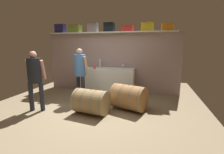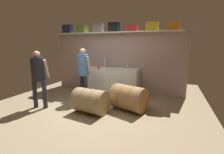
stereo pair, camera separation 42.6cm
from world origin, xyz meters
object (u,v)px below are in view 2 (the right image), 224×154
object	(u,v)px
toolcase_black	(114,27)
toolcase_navy	(68,29)
toolcase_orange	(173,26)
wine_barrel_near	(90,101)
toolcase_red	(132,28)
winemaker_pouring	(38,74)
toolcase_olive	(82,29)
red_funnel	(99,67)
wine_barrel_far	(129,98)
toolcase_grey	(98,28)
toolcase_yellow	(152,26)
wine_bottle_clear	(105,63)
work_cabinet	(110,81)
wine_glass	(127,66)
visitor_tasting	(83,69)

from	to	relation	value
toolcase_black	toolcase_navy	bearing A→B (deg)	-177.69
toolcase_orange	wine_barrel_near	distance (m)	3.33
toolcase_red	winemaker_pouring	distance (m)	3.22
toolcase_navy	toolcase_olive	size ratio (longest dim) A/B	0.90
winemaker_pouring	toolcase_orange	bearing A→B (deg)	18.92
red_funnel	wine_barrel_far	bearing A→B (deg)	-37.84
toolcase_grey	winemaker_pouring	world-z (taller)	toolcase_grey
toolcase_navy	wine_barrel_far	size ratio (longest dim) A/B	0.34
toolcase_olive	toolcase_orange	xyz separation A→B (m)	(3.18, 0.00, -0.03)
toolcase_navy	winemaker_pouring	distance (m)	2.58
wine_barrel_far	winemaker_pouring	bearing A→B (deg)	-144.80
toolcase_yellow	wine_bottle_clear	distance (m)	2.03
toolcase_navy	toolcase_black	world-z (taller)	toolcase_navy
toolcase_navy	toolcase_olive	bearing A→B (deg)	0.36
toolcase_red	wine_barrel_near	world-z (taller)	toolcase_red
wine_barrel_near	wine_barrel_far	bearing A→B (deg)	38.75
toolcase_navy	wine_barrel_near	size ratio (longest dim) A/B	0.39
red_funnel	wine_barrel_near	xyz separation A→B (m)	(0.49, -1.57, -0.66)
toolcase_black	wine_barrel_far	distance (m)	2.62
toolcase_olive	toolcase_grey	distance (m)	0.67
toolcase_black	toolcase_orange	xyz separation A→B (m)	(1.91, 0.00, -0.04)
red_funnel	toolcase_navy	bearing A→B (deg)	164.73
toolcase_orange	toolcase_yellow	bearing A→B (deg)	176.49
work_cabinet	toolcase_orange	bearing A→B (deg)	6.20
toolcase_olive	wine_barrel_near	size ratio (longest dim) A/B	0.44
toolcase_orange	toolcase_red	bearing A→B (deg)	176.49
toolcase_navy	toolcase_black	size ratio (longest dim) A/B	1.09
toolcase_red	wine_bottle_clear	distance (m)	1.53
toolcase_red	work_cabinet	distance (m)	1.94
wine_bottle_clear	wine_glass	size ratio (longest dim) A/B	2.35
toolcase_navy	toolcase_red	distance (m)	2.53
red_funnel	wine_barrel_far	size ratio (longest dim) A/B	0.11
toolcase_grey	wine_barrel_far	xyz separation A→B (m)	(1.54, -1.45, -1.98)
toolcase_grey	wine_barrel_near	distance (m)	2.89
toolcase_orange	toolcase_black	bearing A→B (deg)	176.49
toolcase_grey	wine_barrel_near	world-z (taller)	toolcase_grey
toolcase_black	wine_bottle_clear	world-z (taller)	toolcase_black
toolcase_grey	toolcase_red	xyz separation A→B (m)	(1.24, 0.00, -0.06)
wine_glass	red_funnel	bearing A→B (deg)	-160.48
toolcase_black	visitor_tasting	xyz separation A→B (m)	(-0.62, -1.09, -1.32)
wine_glass	red_funnel	world-z (taller)	wine_glass
toolcase_red	toolcase_orange	size ratio (longest dim) A/B	1.02
toolcase_navy	winemaker_pouring	world-z (taller)	toolcase_navy
toolcase_black	toolcase_red	size ratio (longest dim) A/B	0.91
wine_barrel_near	visitor_tasting	distance (m)	1.31
toolcase_olive	work_cabinet	world-z (taller)	toolcase_olive
work_cabinet	wine_barrel_near	distance (m)	1.77
toolcase_yellow	wine_glass	distance (m)	1.50
toolcase_yellow	wine_glass	xyz separation A→B (m)	(-0.77, -0.07, -1.28)
toolcase_red	winemaker_pouring	world-z (taller)	toolcase_red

